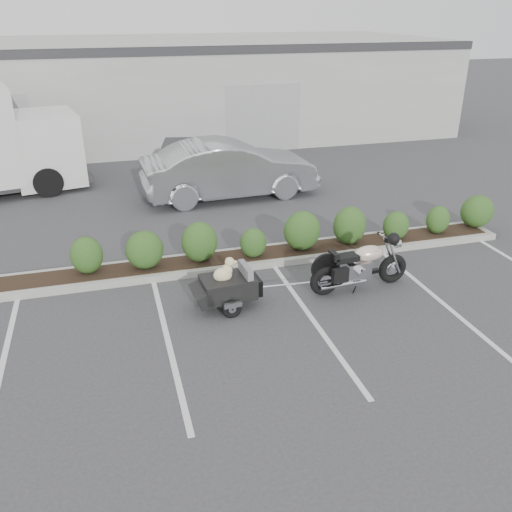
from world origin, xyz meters
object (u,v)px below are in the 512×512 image
object	(u,v)px
motorcycle	(360,266)
pet_trailer	(227,286)
sedan	(230,169)
dumpster	(196,162)

from	to	relation	value
motorcycle	pet_trailer	bearing A→B (deg)	175.66
pet_trailer	sedan	distance (m)	6.71
pet_trailer	sedan	world-z (taller)	sedan
motorcycle	dumpster	size ratio (longest dim) A/B	0.98
pet_trailer	dumpster	xyz separation A→B (m)	(0.90, 8.35, 0.23)
pet_trailer	sedan	size ratio (longest dim) A/B	0.34
motorcycle	dumpster	xyz separation A→B (m)	(-1.89, 8.37, 0.17)
pet_trailer	dumpster	distance (m)	8.40
motorcycle	dumpster	distance (m)	8.59
motorcycle	sedan	distance (m)	6.64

